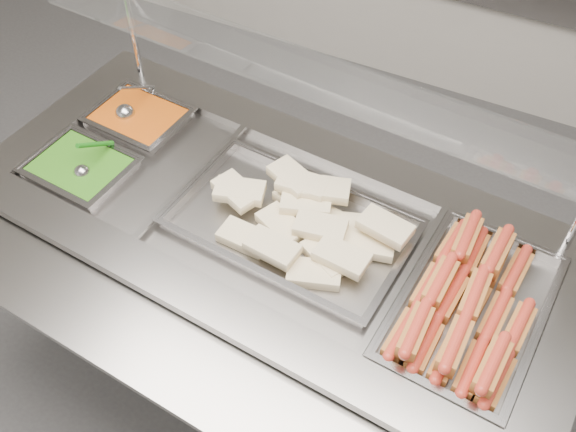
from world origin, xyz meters
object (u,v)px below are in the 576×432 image
at_px(steam_counter, 276,299).
at_px(ladle, 126,112).
at_px(pan_wraps, 291,228).
at_px(sneeze_guard, 313,76).
at_px(serving_spoon, 85,168).
at_px(pan_hotdogs, 469,314).

height_order(steam_counter, ladle, ladle).
height_order(pan_wraps, ladle, ladle).
xyz_separation_m(sneeze_guard, ladle, (-0.69, -0.04, -0.36)).
bearing_deg(steam_counter, sneeze_guard, 85.96).
relative_size(pan_wraps, ladle, 3.63).
bearing_deg(serving_spoon, pan_hotdogs, 2.85).
height_order(sneeze_guard, pan_hotdogs, sneeze_guard).
distance_m(sneeze_guard, pan_hotdogs, 0.78).
bearing_deg(pan_wraps, steam_counter, 175.95).
distance_m(steam_counter, ladle, 0.84).
xyz_separation_m(sneeze_guard, serving_spoon, (-0.64, -0.33, -0.36)).
distance_m(sneeze_guard, pan_wraps, 0.45).
relative_size(steam_counter, ladle, 9.93).
height_order(steam_counter, pan_wraps, pan_wraps).
bearing_deg(steam_counter, ladle, 165.16).
bearing_deg(pan_wraps, ladle, 166.01).
xyz_separation_m(pan_wraps, serving_spoon, (-0.69, -0.10, 0.04)).
height_order(steam_counter, sneeze_guard, sneeze_guard).
bearing_deg(sneeze_guard, ladle, -176.73).
bearing_deg(serving_spoon, pan_wraps, 8.47).
bearing_deg(ladle, pan_wraps, -13.99).
bearing_deg(serving_spoon, steam_counter, 9.65).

